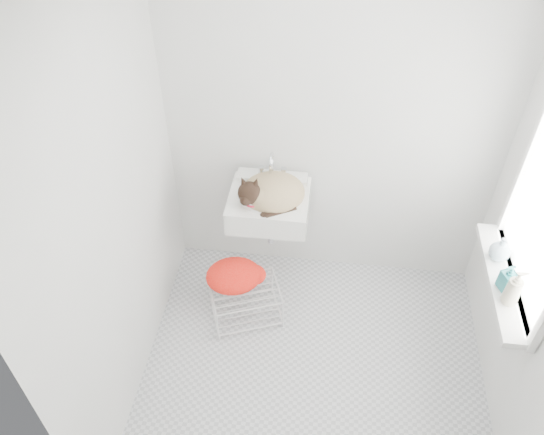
# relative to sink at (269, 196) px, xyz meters

# --- Properties ---
(floor) EXTENTS (2.20, 2.00, 0.02)m
(floor) POSITION_rel_sink_xyz_m (0.38, -0.74, -0.85)
(floor) COLOR silver
(floor) RESTS_ON ground
(back_wall) EXTENTS (2.20, 0.02, 2.50)m
(back_wall) POSITION_rel_sink_xyz_m (0.38, 0.26, 0.40)
(back_wall) COLOR silver
(back_wall) RESTS_ON ground
(left_wall) EXTENTS (0.02, 2.00, 2.50)m
(left_wall) POSITION_rel_sink_xyz_m (-0.72, -0.74, 0.40)
(left_wall) COLOR silver
(left_wall) RESTS_ON ground
(windowsill) EXTENTS (0.16, 0.88, 0.04)m
(windowsill) POSITION_rel_sink_xyz_m (1.39, -0.54, -0.02)
(windowsill) COLOR white
(windowsill) RESTS_ON right_wall
(sink) EXTENTS (0.52, 0.46, 0.21)m
(sink) POSITION_rel_sink_xyz_m (0.00, 0.00, 0.00)
(sink) COLOR white
(sink) RESTS_ON back_wall
(faucet) EXTENTS (0.19, 0.13, 0.19)m
(faucet) POSITION_rel_sink_xyz_m (0.00, 0.18, 0.14)
(faucet) COLOR silver
(faucet) RESTS_ON sink
(cat) EXTENTS (0.48, 0.43, 0.27)m
(cat) POSITION_rel_sink_xyz_m (0.01, -0.02, 0.04)
(cat) COLOR tan
(cat) RESTS_ON sink
(wire_rack) EXTENTS (0.54, 0.46, 0.27)m
(wire_rack) POSITION_rel_sink_xyz_m (-0.12, -0.34, -0.70)
(wire_rack) COLOR silver
(wire_rack) RESTS_ON floor
(towel) EXTENTS (0.44, 0.36, 0.16)m
(towel) POSITION_rel_sink_xyz_m (-0.21, -0.29, -0.55)
(towel) COLOR #EF3D26
(towel) RESTS_ON wire_rack
(bottle_a) EXTENTS (0.08, 0.08, 0.20)m
(bottle_a) POSITION_rel_sink_xyz_m (1.38, -0.71, 0.00)
(bottle_a) COLOR beige
(bottle_a) RESTS_ON windowsill
(bottle_b) EXTENTS (0.10, 0.10, 0.17)m
(bottle_b) POSITION_rel_sink_xyz_m (1.38, -0.61, 0.00)
(bottle_b) COLOR #207277
(bottle_b) RESTS_ON windowsill
(bottle_c) EXTENTS (0.15, 0.15, 0.16)m
(bottle_c) POSITION_rel_sink_xyz_m (1.38, -0.39, 0.00)
(bottle_c) COLOR silver
(bottle_c) RESTS_ON windowsill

